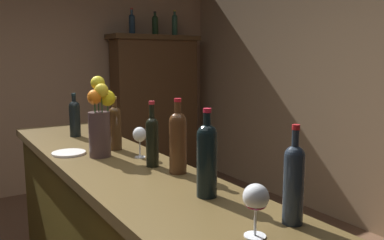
# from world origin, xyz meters

# --- Properties ---
(display_cabinet) EXTENTS (1.17, 0.37, 1.84)m
(display_cabinet) POSITION_xyz_m (1.88, 2.63, 0.95)
(display_cabinet) COLOR #53361D
(display_cabinet) RESTS_ON ground
(wine_bottle_malbec) EXTENTS (0.06, 0.06, 0.32)m
(wine_bottle_malbec) POSITION_xyz_m (0.39, -0.24, 1.17)
(wine_bottle_malbec) COLOR black
(wine_bottle_malbec) RESTS_ON bar_counter
(wine_bottle_riesling) EXTENTS (0.07, 0.07, 0.32)m
(wine_bottle_riesling) POSITION_xyz_m (0.45, -1.08, 1.18)
(wine_bottle_riesling) COLOR #232C36
(wine_bottle_riesling) RESTS_ON bar_counter
(wine_bottle_chardonnay) EXTENTS (0.08, 0.08, 0.34)m
(wine_bottle_chardonnay) POSITION_xyz_m (0.43, -0.40, 1.19)
(wine_bottle_chardonnay) COLOR #4C2C16
(wine_bottle_chardonnay) RESTS_ON bar_counter
(wine_bottle_merlot) EXTENTS (0.08, 0.08, 0.34)m
(wine_bottle_merlot) POSITION_xyz_m (0.37, -0.73, 1.19)
(wine_bottle_merlot) COLOR black
(wine_bottle_merlot) RESTS_ON bar_counter
(wine_bottle_rose) EXTENTS (0.07, 0.07, 0.31)m
(wine_bottle_rose) POSITION_xyz_m (0.37, 0.19, 1.17)
(wine_bottle_rose) COLOR #3F2914
(wine_bottle_rose) RESTS_ON bar_counter
(wine_bottle_pinot) EXTENTS (0.07, 0.07, 0.29)m
(wine_bottle_pinot) POSITION_xyz_m (0.29, 0.70, 1.17)
(wine_bottle_pinot) COLOR black
(wine_bottle_pinot) RESTS_ON bar_counter
(wine_glass_front) EXTENTS (0.08, 0.08, 0.16)m
(wine_glass_front) POSITION_xyz_m (0.29, -1.09, 1.15)
(wine_glass_front) COLOR white
(wine_glass_front) RESTS_ON bar_counter
(wine_glass_mid) EXTENTS (0.07, 0.07, 0.16)m
(wine_glass_mid) POSITION_xyz_m (0.41, -0.05, 1.16)
(wine_glass_mid) COLOR white
(wine_glass_mid) RESTS_ON bar_counter
(flower_arrangement) EXTENTS (0.15, 0.12, 0.43)m
(flower_arrangement) POSITION_xyz_m (0.24, 0.08, 1.25)
(flower_arrangement) COLOR #432F2D
(flower_arrangement) RESTS_ON bar_counter
(cheese_plate) EXTENTS (0.18, 0.18, 0.01)m
(cheese_plate) POSITION_xyz_m (0.11, 0.23, 1.04)
(cheese_plate) COLOR white
(cheese_plate) RESTS_ON bar_counter
(display_bottle_left) EXTENTS (0.07, 0.07, 0.31)m
(display_bottle_left) POSITION_xyz_m (1.58, 2.63, 1.97)
(display_bottle_left) COLOR #1B2E3B
(display_bottle_left) RESTS_ON display_cabinet
(display_bottle_midleft) EXTENTS (0.08, 0.08, 0.29)m
(display_bottle_midleft) POSITION_xyz_m (1.90, 2.63, 1.97)
(display_bottle_midleft) COLOR #1A3018
(display_bottle_midleft) RESTS_ON display_cabinet
(display_bottle_center) EXTENTS (0.07, 0.07, 0.32)m
(display_bottle_center) POSITION_xyz_m (2.18, 2.63, 1.99)
(display_bottle_center) COLOR #2A4D34
(display_bottle_center) RESTS_ON display_cabinet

